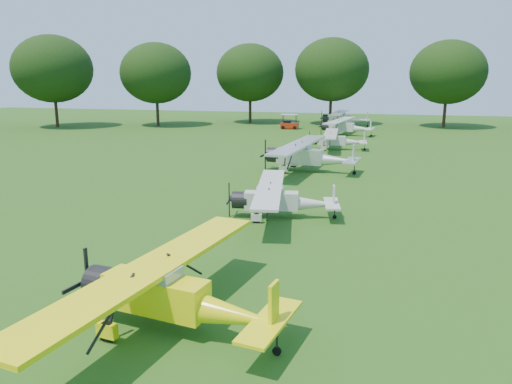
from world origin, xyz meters
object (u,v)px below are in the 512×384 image
golf_cart (289,124)px  aircraft_2 (170,291)px  aircraft_6 (345,126)px  aircraft_7 (343,117)px  aircraft_4 (307,154)px  aircraft_5 (336,139)px  aircraft_3 (280,198)px

golf_cart → aircraft_2: bearing=-85.1°
aircraft_6 → aircraft_7: size_ratio=0.94×
aircraft_4 → aircraft_6: aircraft_4 is taller
aircraft_4 → aircraft_7: aircraft_4 is taller
aircraft_5 → aircraft_7: aircraft_7 is taller
aircraft_5 → aircraft_7: 24.43m
aircraft_3 → aircraft_2: bearing=-102.6°
aircraft_7 → aircraft_5: bearing=-85.3°
aircraft_6 → aircraft_7: (-1.12, 11.83, 0.09)m
aircraft_2 → aircraft_5: 38.26m
aircraft_3 → aircraft_4: aircraft_4 is taller
golf_cart → aircraft_7: bearing=37.5°
aircraft_4 → golf_cart: bearing=108.7°
aircraft_5 → aircraft_6: aircraft_6 is taller
aircraft_2 → aircraft_3: (0.67, 12.52, -0.16)m
golf_cart → aircraft_3: bearing=-82.2°
aircraft_2 → aircraft_4: 25.74m
aircraft_6 → aircraft_4: bearing=-83.3°
aircraft_2 → aircraft_5: aircraft_2 is taller
aircraft_6 → aircraft_7: 11.88m
aircraft_7 → golf_cart: 9.18m
aircraft_2 → aircraft_7: size_ratio=0.95×
aircraft_5 → golf_cart: golf_cart is taller
aircraft_5 → aircraft_6: size_ratio=0.87×
aircraft_4 → aircraft_7: size_ratio=1.06×
aircraft_2 → aircraft_7: (-0.01, 62.65, 0.07)m
aircraft_5 → aircraft_6: bearing=86.4°
aircraft_4 → aircraft_5: size_ratio=1.29×
aircraft_5 → aircraft_7: (-1.19, 24.40, 0.24)m
aircraft_3 → aircraft_4: bearing=82.8°
golf_cart → aircraft_6: bearing=-38.4°
aircraft_4 → golf_cart: (-7.18, 31.07, -0.69)m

